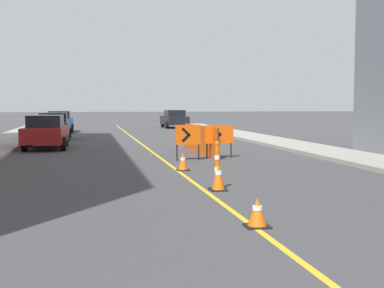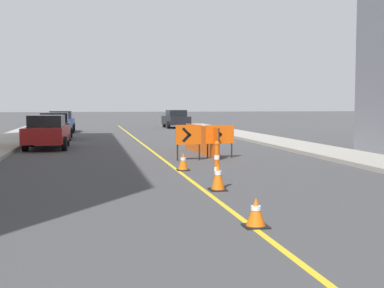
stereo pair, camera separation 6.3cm
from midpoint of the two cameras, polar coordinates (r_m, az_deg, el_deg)
name	(u,v)px [view 2 (the right image)]	position (r m, az deg, el deg)	size (l,w,h in m)	color
lane_stripe	(150,149)	(24.98, -4.47, -0.56)	(0.12, 55.82, 0.01)	gold
sidewalk_right	(296,145)	(26.74, 11.07, -0.15)	(2.45, 55.82, 0.15)	#9E998E
traffic_cone_third	(256,213)	(9.29, 7.02, -7.27)	(0.42, 0.42, 0.51)	black
traffic_cone_fourth	(218,177)	(13.06, 2.94, -3.51)	(0.41, 0.41, 0.68)	black
traffic_cone_fifth	(183,162)	(16.98, -0.84, -1.89)	(0.40, 0.40, 0.57)	black
delineator_post_rear	(217,169)	(13.10, 2.80, -2.66)	(0.38, 0.38, 1.21)	black
arrow_barricade_primary	(188,136)	(19.91, -0.30, 0.85)	(0.98, 0.15, 1.33)	#EF560C
arrow_barricade_secondary	(220,135)	(20.88, 3.06, 0.92)	(1.14, 0.10, 1.29)	#EF560C
safety_mesh_fence	(201,140)	(22.67, 1.02, 0.48)	(0.33, 5.42, 1.20)	#EF560C
parked_car_curb_near	(47,132)	(26.12, -15.15, 1.27)	(2.00, 4.38, 1.59)	maroon
parked_car_curb_mid	(55,126)	(32.83, -14.36, 1.87)	(1.94, 4.32, 1.59)	#474C51
parked_car_curb_far	(61,122)	(41.14, -13.73, 2.34)	(1.94, 4.32, 1.59)	navy
parked_car_opposite_side	(176,119)	(47.27, -1.69, 2.69)	(2.01, 4.38, 1.59)	black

